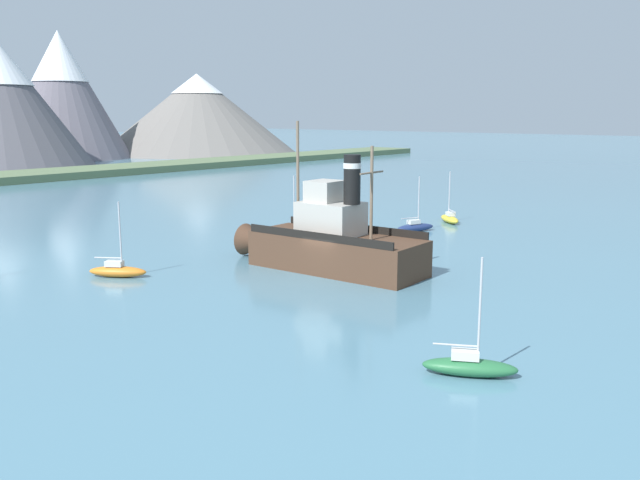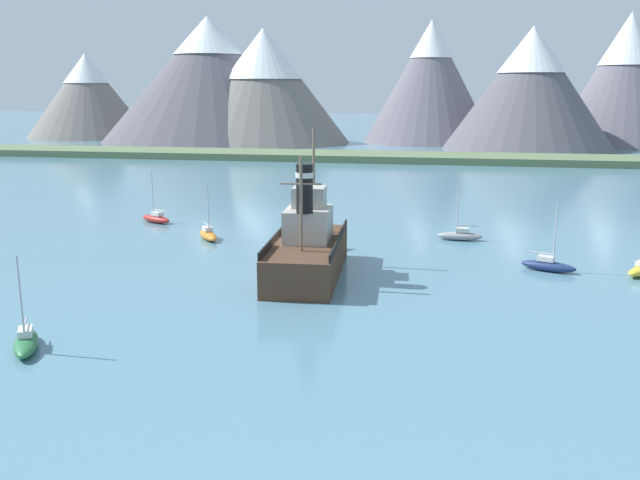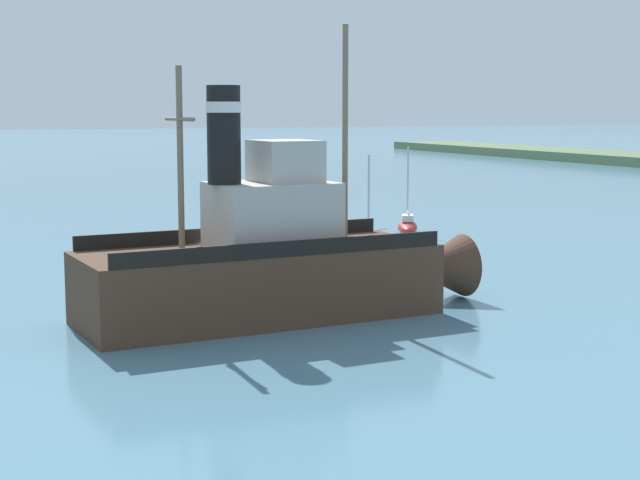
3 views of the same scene
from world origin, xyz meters
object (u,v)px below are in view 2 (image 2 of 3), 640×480
old_tugboat (309,248)px  sailboat_grey (460,235)px  sailboat_orange (208,234)px  sailboat_red (156,218)px  sailboat_green (26,342)px  sailboat_navy (548,265)px

old_tugboat → sailboat_grey: size_ratio=2.97×
old_tugboat → sailboat_orange: bearing=139.4°
sailboat_red → sailboat_green: same height
sailboat_navy → sailboat_grey: same height
sailboat_red → sailboat_grey: 28.57m
sailboat_green → sailboat_grey: bearing=53.5°
old_tugboat → sailboat_red: 23.49m
old_tugboat → sailboat_green: bearing=-123.7°
sailboat_navy → sailboat_red: (-34.39, 11.47, 0.00)m
sailboat_red → sailboat_orange: size_ratio=1.00×
old_tugboat → sailboat_orange: (-10.54, 9.04, -1.40)m
old_tugboat → sailboat_navy: bearing=12.5°
sailboat_grey → sailboat_orange: 21.36m
sailboat_red → sailboat_navy: bearing=-18.4°
sailboat_grey → sailboat_orange: same height
sailboat_navy → old_tugboat: bearing=-167.5°
old_tugboat → sailboat_navy: old_tugboat is taller
sailboat_navy → sailboat_red: same height
sailboat_red → sailboat_grey: size_ratio=1.00×
sailboat_orange → sailboat_green: bearing=-90.8°
sailboat_orange → old_tugboat: bearing=-40.6°
sailboat_navy → sailboat_green: same height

